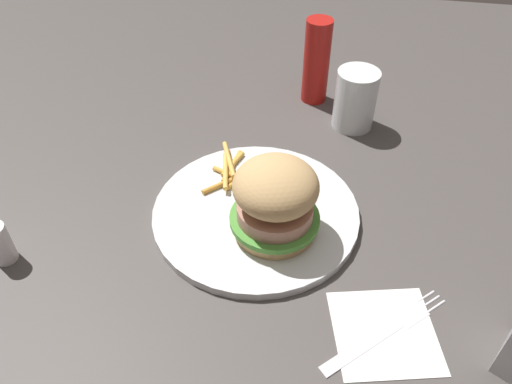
{
  "coord_description": "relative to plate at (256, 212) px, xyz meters",
  "views": [
    {
      "loc": [
        -0.09,
        0.47,
        0.48
      ],
      "look_at": [
        -0.01,
        -0.0,
        0.04
      ],
      "focal_mm": 35.34,
      "sensor_mm": 36.0,
      "label": 1
    }
  ],
  "objects": [
    {
      "name": "salt_shaker",
      "position": [
        0.29,
        0.13,
        0.02
      ],
      "size": [
        0.03,
        0.03,
        0.06
      ],
      "primitive_type": "cylinder",
      "color": "white",
      "rests_on": "ground_plane"
    },
    {
      "name": "fork",
      "position": [
        -0.17,
        0.15,
        -0.0
      ],
      "size": [
        0.14,
        0.13,
        0.0
      ],
      "color": "silver",
      "rests_on": "napkin"
    },
    {
      "name": "napkin",
      "position": [
        -0.17,
        0.15,
        -0.01
      ],
      "size": [
        0.13,
        0.13,
        0.0
      ],
      "primitive_type": "cube",
      "rotation": [
        0.0,
        0.0,
        0.24
      ],
      "color": "white",
      "rests_on": "ground_plane"
    },
    {
      "name": "ground_plane",
      "position": [
        0.01,
        0.0,
        -0.01
      ],
      "size": [
        1.6,
        1.6,
        0.0
      ],
      "primitive_type": "plane",
      "color": "#47423F"
    },
    {
      "name": "sandwich",
      "position": [
        -0.03,
        0.03,
        0.06
      ],
      "size": [
        0.11,
        0.11,
        0.1
      ],
      "color": "tan",
      "rests_on": "plate"
    },
    {
      "name": "drink_glass",
      "position": [
        -0.12,
        -0.24,
        0.04
      ],
      "size": [
        0.07,
        0.07,
        0.1
      ],
      "color": "silver",
      "rests_on": "ground_plane"
    },
    {
      "name": "plate",
      "position": [
        0.0,
        0.0,
        0.0
      ],
      "size": [
        0.27,
        0.27,
        0.01
      ],
      "primitive_type": "cylinder",
      "color": "silver",
      "rests_on": "ground_plane"
    },
    {
      "name": "ketchup_bottle",
      "position": [
        -0.05,
        -0.3,
        0.07
      ],
      "size": [
        0.04,
        0.04,
        0.14
      ],
      "primitive_type": "cylinder",
      "color": "#B21914",
      "rests_on": "ground_plane"
    },
    {
      "name": "fries_pile",
      "position": [
        0.05,
        -0.07,
        0.01
      ],
      "size": [
        0.07,
        0.11,
        0.01
      ],
      "color": "gold",
      "rests_on": "plate"
    }
  ]
}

